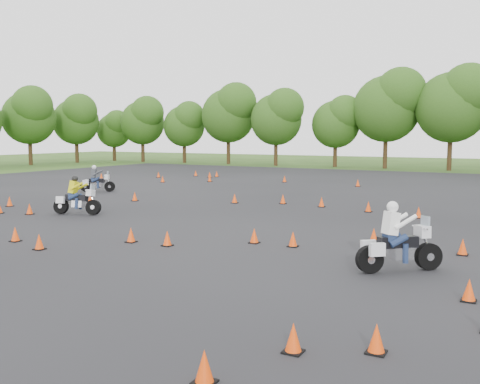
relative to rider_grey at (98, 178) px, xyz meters
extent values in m
plane|color=#2D5119|center=(13.01, -9.85, -0.80)|extent=(140.00, 140.00, 0.00)
plane|color=black|center=(13.01, -3.85, -0.80)|extent=(62.00, 62.00, 0.00)
cone|color=#FF480A|center=(0.35, 13.12, -0.57)|extent=(0.26, 0.26, 0.45)
cone|color=#FF480A|center=(14.20, -0.05, -0.57)|extent=(0.26, 0.26, 0.45)
cone|color=#FF480A|center=(12.11, 0.15, -0.57)|extent=(0.26, 0.26, 0.45)
cone|color=#FF480A|center=(18.86, -1.35, -0.57)|extent=(0.26, 0.26, 0.45)
cone|color=#FF480A|center=(16.58, -0.60, -0.57)|extent=(0.26, 0.26, 0.45)
cone|color=#FF480A|center=(7.20, 11.28, -0.57)|extent=(0.26, 0.26, 0.45)
cone|color=#FF480A|center=(21.26, -7.74, -0.57)|extent=(0.26, 0.26, 0.45)
cone|color=#FF480A|center=(15.32, -9.11, -0.57)|extent=(0.26, 0.26, 0.45)
cone|color=#FF480A|center=(19.11, -17.90, -0.57)|extent=(0.26, 0.26, 0.45)
cone|color=#FF480A|center=(1.11, -7.03, -0.57)|extent=(0.26, 0.26, 0.45)
cone|color=#FF480A|center=(4.95, -2.50, -0.57)|extent=(0.26, 0.26, 0.45)
cone|color=#FF480A|center=(9.90, -0.78, -0.57)|extent=(0.26, 0.26, 0.45)
cone|color=#FF480A|center=(13.18, -10.77, -0.57)|extent=(0.26, 0.26, 0.45)
cone|color=#FF480A|center=(-6.04, 6.68, -0.57)|extent=(0.26, 0.26, 0.45)
cone|color=#FF480A|center=(18.60, -7.26, -0.57)|extent=(0.26, 0.26, 0.45)
cone|color=#FF480A|center=(11.84, -10.88, -0.57)|extent=(0.26, 0.26, 0.45)
cone|color=#FF480A|center=(-1.62, 13.01, -0.57)|extent=(0.26, 0.26, 0.45)
cone|color=#FF480A|center=(12.76, 10.65, -0.57)|extent=(0.26, 0.26, 0.45)
cone|color=#FF480A|center=(-3.43, 10.38, -0.57)|extent=(0.26, 0.26, 0.45)
cone|color=#FF480A|center=(3.21, -3.85, -0.57)|extent=(0.26, 0.26, 0.45)
cone|color=#FF480A|center=(8.51, -12.56, -0.57)|extent=(0.26, 0.26, 0.45)
cone|color=#FF480A|center=(21.88, -12.23, -0.57)|extent=(0.26, 0.26, 0.45)
cone|color=#FF480A|center=(0.27, 12.18, -0.57)|extent=(0.26, 0.26, 0.45)
cone|color=#FF480A|center=(10.18, -13.04, -0.57)|extent=(0.26, 0.26, 0.45)
cone|color=#FF480A|center=(19.76, -16.35, -0.57)|extent=(0.26, 0.26, 0.45)
cone|color=#FF480A|center=(20.90, -15.75, -0.57)|extent=(0.26, 0.26, 0.45)
cone|color=#FF480A|center=(4.08, -8.34, -0.57)|extent=(0.26, 0.26, 0.45)
cone|color=#FF480A|center=(-0.44, 6.97, -0.57)|extent=(0.26, 0.26, 0.45)
cone|color=#FF480A|center=(16.60, -9.03, -0.57)|extent=(0.26, 0.26, 0.45)
cone|color=#FF480A|center=(2.22, 9.09, -0.57)|extent=(0.26, 0.26, 0.45)
camera|label=1|loc=(22.92, -23.79, 2.59)|focal=40.00mm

